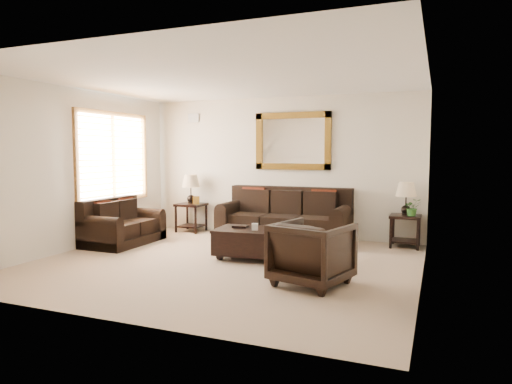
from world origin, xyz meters
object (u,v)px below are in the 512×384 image
at_px(loveseat, 121,227).
at_px(coffee_table, 261,241).
at_px(armchair, 312,250).
at_px(end_table_left, 191,195).
at_px(end_table_right, 406,205).
at_px(sofa, 285,221).

bearing_deg(loveseat, coffee_table, -94.21).
bearing_deg(coffee_table, armchair, -47.47).
height_order(end_table_left, end_table_right, end_table_left).
bearing_deg(coffee_table, sofa, 90.51).
distance_m(end_table_left, end_table_right, 4.22).
bearing_deg(end_table_left, loveseat, -109.00).
height_order(sofa, loveseat, sofa).
bearing_deg(end_table_left, armchair, -40.02).
xyz_separation_m(sofa, loveseat, (-2.63, -1.40, -0.06)).
distance_m(loveseat, armchair, 4.03).
distance_m(end_table_left, armchair, 4.33).
bearing_deg(end_table_left, end_table_right, 0.16).
relative_size(sofa, loveseat, 1.65).
xyz_separation_m(sofa, end_table_right, (2.12, 0.17, 0.38)).
distance_m(loveseat, end_table_left, 1.72).
relative_size(sofa, end_table_right, 2.12).
height_order(loveseat, coffee_table, loveseat).
bearing_deg(end_table_right, coffee_table, -138.18).
bearing_deg(sofa, loveseat, -151.96).
relative_size(coffee_table, armchair, 1.64).
bearing_deg(sofa, armchair, -65.12).
bearing_deg(armchair, end_table_left, -25.02).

